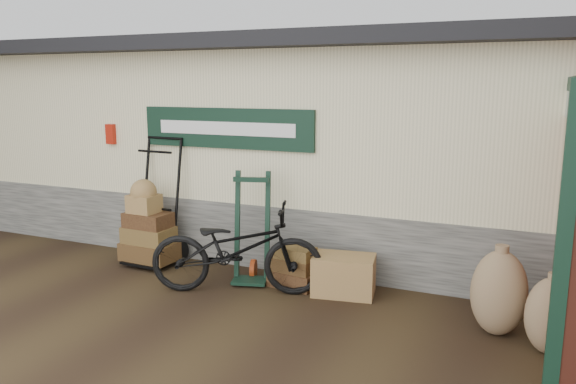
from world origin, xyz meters
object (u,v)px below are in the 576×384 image
object	(u,v)px
bicycle	(236,244)
porter_trolley	(157,200)
wicker_hamper	(344,275)
green_barrow	(252,228)
suitcase_stack	(294,266)

from	to	relation	value
bicycle	porter_trolley	bearing A→B (deg)	49.54
porter_trolley	wicker_hamper	bearing A→B (deg)	-0.48
green_barrow	bicycle	world-z (taller)	green_barrow
wicker_hamper	porter_trolley	bearing A→B (deg)	176.84
green_barrow	bicycle	distance (m)	0.47
porter_trolley	bicycle	xyz separation A→B (m)	(1.64, -0.64, -0.30)
suitcase_stack	wicker_hamper	size ratio (longest dim) A/B	0.80
green_barrow	bicycle	xyz separation A→B (m)	(0.02, -0.46, -0.10)
suitcase_stack	bicycle	size ratio (longest dim) A/B	0.28
green_barrow	wicker_hamper	distance (m)	1.34
green_barrow	bicycle	size ratio (longest dim) A/B	0.68
porter_trolley	green_barrow	world-z (taller)	porter_trolley
wicker_hamper	bicycle	distance (m)	1.37
porter_trolley	suitcase_stack	world-z (taller)	porter_trolley
porter_trolley	suitcase_stack	bearing A→B (deg)	-1.40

